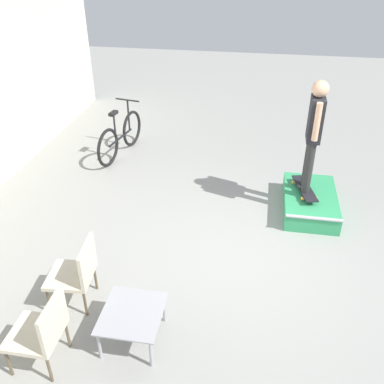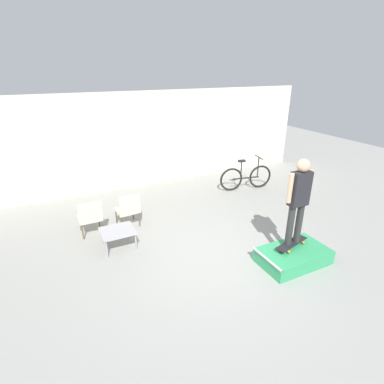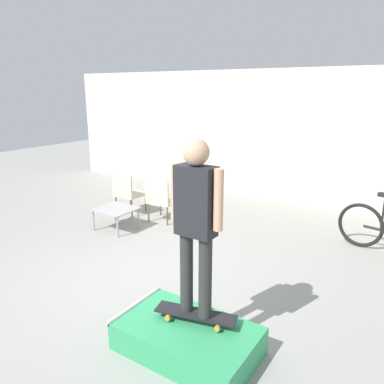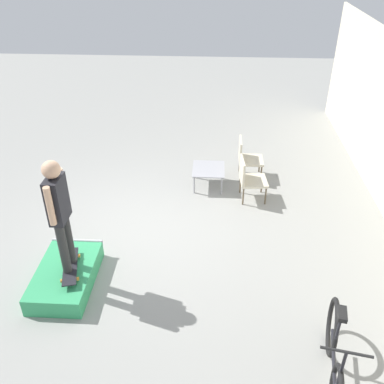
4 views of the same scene
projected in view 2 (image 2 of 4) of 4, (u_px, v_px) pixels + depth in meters
ground_plane at (209, 256)px, 6.28m from camera, size 24.00×24.00×0.00m
house_wall_back at (140, 141)px, 9.45m from camera, size 12.00×0.06×3.00m
skate_ramp_box at (293, 256)px, 6.02m from camera, size 1.40×0.83×0.32m
skateboard_on_ramp at (292, 243)px, 6.04m from camera, size 0.86×0.39×0.07m
person_skater at (299, 196)px, 5.63m from camera, size 0.57×0.25×1.76m
coffee_table at (118, 233)px, 6.45m from camera, size 0.72×0.66×0.41m
patio_chair_left at (90, 216)px, 6.89m from camera, size 0.52×0.52×0.88m
patio_chair_right at (128, 209)px, 7.25m from camera, size 0.56×0.56×0.88m
bicycle at (246, 177)px, 9.55m from camera, size 1.73×0.52×1.05m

